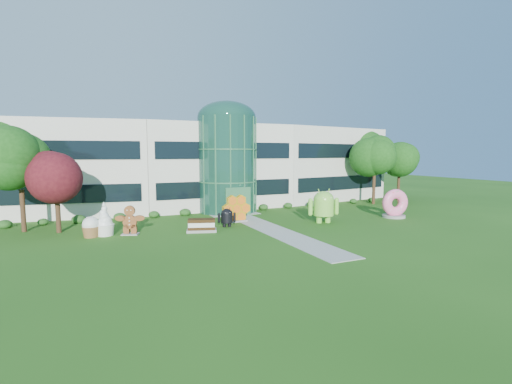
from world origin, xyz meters
name	(u,v)px	position (x,y,z in m)	size (l,w,h in m)	color
ground	(282,234)	(0.00, 0.00, 0.00)	(140.00, 140.00, 0.00)	#215114
building	(210,166)	(0.00, 18.00, 4.65)	(46.00, 15.00, 9.30)	beige
atrium	(227,165)	(0.00, 12.00, 4.90)	(6.00, 6.00, 9.80)	#194738
walkway	(270,229)	(0.00, 2.00, 0.02)	(2.40, 20.00, 0.04)	#9E9E93
tree_red	(57,194)	(-15.50, 7.50, 3.00)	(4.00, 4.00, 6.00)	#3F0C14
trees_backdrop	(224,171)	(0.00, 13.00, 4.20)	(52.00, 8.00, 8.40)	#154511
android_green	(324,204)	(5.47, 2.41, 1.65)	(2.91, 1.94, 3.30)	#7CD042
android_black	(227,216)	(-2.90, 4.23, 0.90)	(1.58, 1.06, 1.79)	black
donut	(394,203)	(13.17, 1.87, 1.38)	(2.65, 1.27, 2.76)	#F05B9C
gingerbread	(130,220)	(-10.55, 4.45, 1.12)	(2.42, 0.93, 2.24)	brown
ice_cream_sandwich	(202,225)	(-5.36, 3.21, 0.51)	(2.29, 1.15, 1.02)	black
honeycomb	(236,210)	(-1.36, 6.00, 1.09)	(2.78, 0.99, 2.18)	orange
froyo	(104,219)	(-12.30, 4.93, 1.26)	(1.47, 1.47, 2.51)	white
cupcake	(91,227)	(-13.25, 4.77, 0.77)	(1.28, 1.28, 1.53)	white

